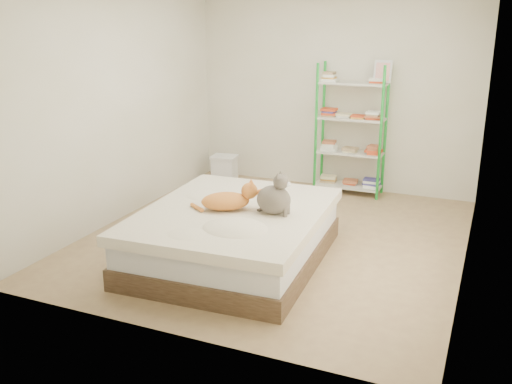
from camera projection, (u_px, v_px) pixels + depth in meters
The scene contains 7 objects.
room at pixel (277, 117), 5.71m from camera, with size 3.81×4.21×2.61m.
bed at pixel (234, 235), 5.46m from camera, with size 1.73×2.12×0.52m.
orange_cat at pixel (225, 199), 5.34m from camera, with size 0.54×0.29×0.22m, color orange, non-canonical shape.
grey_cat at pixel (274, 194), 5.21m from camera, with size 0.29×0.34×0.39m, color #655C50, non-canonical shape.
shelf_unit at pixel (351, 133), 7.39m from camera, with size 0.90×0.36×1.74m.
cardboard_box at pixel (276, 202), 6.71m from camera, with size 0.58×0.59×0.39m.
white_bin at pixel (225, 169), 8.00m from camera, with size 0.38×0.35×0.40m.
Camera 1 is at (2.03, -5.30, 2.29)m, focal length 40.00 mm.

